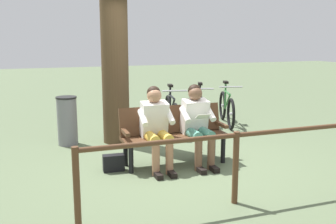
% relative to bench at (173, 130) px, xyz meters
% --- Properties ---
extents(ground_plane, '(40.00, 40.00, 0.00)m').
position_rel_bench_xyz_m(ground_plane, '(-0.15, 0.10, -0.51)').
color(ground_plane, '#566647').
extents(bench, '(1.61, 0.52, 0.87)m').
position_rel_bench_xyz_m(bench, '(0.00, 0.00, 0.00)').
color(bench, '#51331E').
rests_on(bench, ground).
extents(person_reading, '(0.50, 0.77, 1.20)m').
position_rel_bench_xyz_m(person_reading, '(-0.32, 0.17, 0.16)').
color(person_reading, white).
rests_on(person_reading, ground).
extents(person_companion, '(0.50, 0.77, 1.20)m').
position_rel_bench_xyz_m(person_companion, '(0.32, 0.16, 0.16)').
color(person_companion, white).
rests_on(person_companion, ground).
extents(handbag, '(0.31, 0.16, 0.24)m').
position_rel_bench_xyz_m(handbag, '(0.94, 0.06, -0.39)').
color(handbag, black).
rests_on(handbag, ground).
extents(tree_trunk, '(0.48, 0.48, 4.06)m').
position_rel_bench_xyz_m(tree_trunk, '(0.53, -1.50, 1.53)').
color(tree_trunk, '#4C3823').
rests_on(tree_trunk, ground).
extents(litter_bin, '(0.36, 0.36, 0.87)m').
position_rel_bench_xyz_m(litter_bin, '(1.39, -1.61, -0.07)').
color(litter_bin, slate).
rests_on(litter_bin, ground).
extents(bicycle_green, '(0.66, 1.61, 0.94)m').
position_rel_bench_xyz_m(bicycle_green, '(-2.06, -2.08, -0.15)').
color(bicycle_green, black).
rests_on(bicycle_green, ground).
extents(bicycle_black, '(0.73, 1.58, 0.94)m').
position_rel_bench_xyz_m(bicycle_black, '(-1.39, -2.01, -0.15)').
color(bicycle_black, black).
rests_on(bicycle_black, ground).
extents(bicycle_orange, '(0.53, 1.65, 0.94)m').
position_rel_bench_xyz_m(bicycle_orange, '(-0.71, -1.93, -0.15)').
color(bicycle_orange, black).
rests_on(bicycle_orange, ground).
extents(railing_fence, '(3.63, 0.10, 0.85)m').
position_rel_bench_xyz_m(railing_fence, '(-0.14, 1.63, 0.10)').
color(railing_fence, '#51331E').
rests_on(railing_fence, ground).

